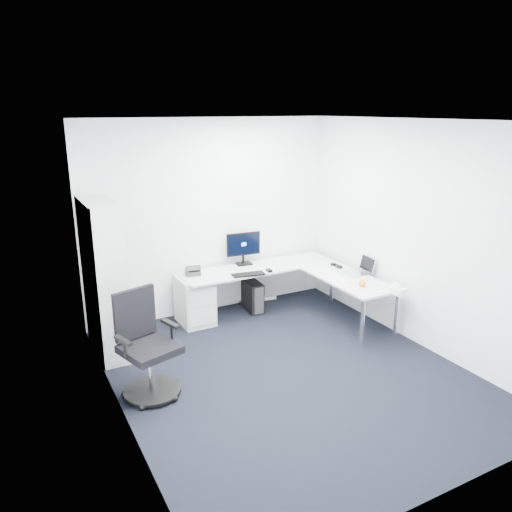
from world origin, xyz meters
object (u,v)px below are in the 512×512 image
monitor (244,248)px  laptop (355,265)px  bookshelf (104,279)px  task_chair (150,346)px  l_desk (270,296)px

monitor → laptop: bearing=-38.4°
bookshelf → monitor: size_ratio=3.65×
bookshelf → monitor: (2.04, 0.47, -0.02)m
task_chair → laptop: (3.01, 0.57, 0.23)m
bookshelf → task_chair: bookshelf is taller
l_desk → bookshelf: (-2.17, 0.05, 0.59)m
monitor → bookshelf: bearing=-162.3°
bookshelf → task_chair: 1.25m
monitor → laptop: size_ratio=1.54×
monitor → l_desk: bearing=-70.3°
l_desk → laptop: bearing=-28.9°
task_chair → monitor: (1.87, 1.65, 0.36)m
task_chair → laptop: size_ratio=3.31×
bookshelf → laptop: (3.18, -0.60, -0.14)m
bookshelf → l_desk: bearing=-1.3°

